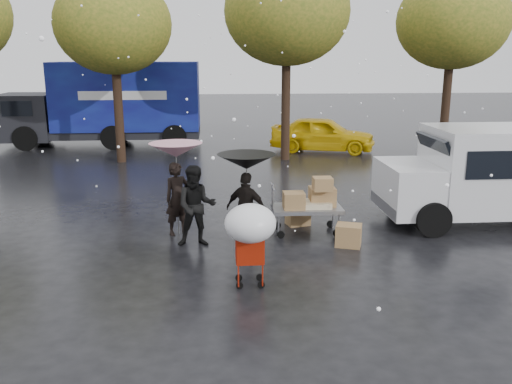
{
  "coord_description": "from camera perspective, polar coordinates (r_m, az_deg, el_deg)",
  "views": [
    {
      "loc": [
        -0.07,
        -9.71,
        3.78
      ],
      "look_at": [
        0.74,
        1.0,
        1.05
      ],
      "focal_mm": 38.0,
      "sensor_mm": 36.0,
      "label": 1
    }
  ],
  "objects": [
    {
      "name": "ground",
      "position": [
        10.42,
        -3.65,
        -7.05
      ],
      "size": [
        90.0,
        90.0,
        0.0
      ],
      "primitive_type": "plane",
      "color": "black",
      "rests_on": "ground"
    },
    {
      "name": "person_pink",
      "position": [
        11.71,
        -8.25,
        -0.72
      ],
      "size": [
        0.69,
        0.61,
        1.58
      ],
      "primitive_type": "imported",
      "rotation": [
        0.0,
        0.0,
        0.52
      ],
      "color": "black",
      "rests_on": "ground"
    },
    {
      "name": "person_middle",
      "position": [
        10.94,
        -6.29,
        -1.49
      ],
      "size": [
        0.82,
        0.65,
        1.66
      ],
      "primitive_type": "imported",
      "rotation": [
        0.0,
        0.0,
        0.02
      ],
      "color": "black",
      "rests_on": "ground"
    },
    {
      "name": "person_black",
      "position": [
        10.88,
        -0.99,
        -1.86
      ],
      "size": [
        0.96,
        0.76,
        1.52
      ],
      "primitive_type": "imported",
      "rotation": [
        0.0,
        0.0,
        2.64
      ],
      "color": "black",
      "rests_on": "ground"
    },
    {
      "name": "umbrella_pink",
      "position": [
        11.49,
        -8.44,
        4.38
      ],
      "size": [
        1.12,
        1.12,
        2.0
      ],
      "color": "#4C4C4C",
      "rests_on": "ground"
    },
    {
      "name": "umbrella_black",
      "position": [
        10.65,
        -1.02,
        3.21
      ],
      "size": [
        1.16,
        1.16,
        1.89
      ],
      "color": "#4C4C4C",
      "rests_on": "ground"
    },
    {
      "name": "vendor_cart",
      "position": [
        11.74,
        5.78,
        -0.92
      ],
      "size": [
        1.52,
        0.8,
        1.27
      ],
      "color": "slate",
      "rests_on": "ground"
    },
    {
      "name": "shopping_cart",
      "position": [
        8.78,
        -0.61,
        -3.78
      ],
      "size": [
        0.84,
        0.84,
        1.46
      ],
      "color": "#A01C09",
      "rests_on": "ground"
    },
    {
      "name": "white_van",
      "position": [
        13.57,
        23.97,
        1.87
      ],
      "size": [
        4.91,
        2.18,
        2.2
      ],
      "color": "silver",
      "rests_on": "ground"
    },
    {
      "name": "blue_truck",
      "position": [
        24.09,
        -15.3,
        8.93
      ],
      "size": [
        8.3,
        2.6,
        3.5
      ],
      "color": "#0E0C60",
      "rests_on": "ground"
    },
    {
      "name": "box_ground_near",
      "position": [
        11.18,
        9.71,
        -4.52
      ],
      "size": [
        0.6,
        0.54,
        0.45
      ],
      "primitive_type": "cube",
      "rotation": [
        0.0,
        0.0,
        -0.34
      ],
      "color": "olive",
      "rests_on": "ground"
    },
    {
      "name": "box_ground_far",
      "position": [
        12.43,
        4.43,
        -2.59
      ],
      "size": [
        0.57,
        0.49,
        0.38
      ],
      "primitive_type": "cube",
      "rotation": [
        0.0,
        0.0,
        0.25
      ],
      "color": "olive",
      "rests_on": "ground"
    },
    {
      "name": "yellow_taxi",
      "position": [
        21.97,
        7.02,
        6.08
      ],
      "size": [
        4.43,
        2.81,
        1.4
      ],
      "primitive_type": "imported",
      "rotation": [
        0.0,
        0.0,
        1.27
      ],
      "color": "#DFB40B",
      "rests_on": "ground"
    },
    {
      "name": "tree_row",
      "position": [
        19.76,
        -5.72,
        17.78
      ],
      "size": [
        21.6,
        4.4,
        7.12
      ],
      "color": "black",
      "rests_on": "ground"
    }
  ]
}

